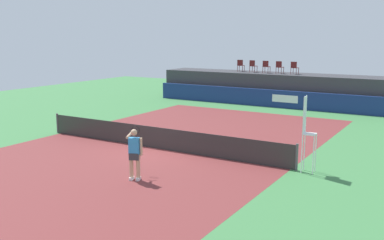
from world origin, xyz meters
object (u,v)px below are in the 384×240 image
at_px(spectator_chair_left, 253,66).
at_px(net_post_far, 297,157).
at_px(spectator_chair_center, 266,66).
at_px(tennis_player, 135,152).
at_px(umpire_chair, 307,129).
at_px(spectator_chair_right, 279,67).
at_px(spectator_chair_far_left, 241,65).
at_px(spectator_chair_far_right, 294,67).
at_px(net_post_near, 57,123).
at_px(tennis_ball, 171,133).

distance_m(spectator_chair_left, net_post_far, 17.46).
distance_m(spectator_chair_center, tennis_player, 19.23).
xyz_separation_m(umpire_chair, net_post_far, (-0.32, 0.01, -1.09)).
relative_size(spectator_chair_right, umpire_chair, 0.32).
height_order(spectator_chair_far_left, umpire_chair, spectator_chair_far_left).
height_order(spectator_chair_right, spectator_chair_far_right, same).
bearing_deg(spectator_chair_left, net_post_near, -105.04).
bearing_deg(spectator_chair_right, spectator_chair_far_right, -1.95).
distance_m(spectator_chair_center, tennis_ball, 12.52).
relative_size(net_post_far, tennis_player, 0.56).
distance_m(net_post_far, tennis_player, 5.88).
height_order(spectator_chair_center, net_post_near, spectator_chair_center).
bearing_deg(spectator_chair_center, tennis_player, -81.48).
height_order(tennis_player, tennis_ball, tennis_player).
bearing_deg(net_post_far, spectator_chair_far_left, 121.46).
relative_size(net_post_near, tennis_ball, 14.71).
distance_m(umpire_chair, tennis_ball, 8.37).
distance_m(spectator_chair_far_left, tennis_ball, 12.95).
distance_m(spectator_chair_center, spectator_chair_far_right, 2.13).
relative_size(net_post_near, net_post_far, 1.00).
distance_m(spectator_chair_right, net_post_near, 16.39).
bearing_deg(spectator_chair_center, spectator_chair_far_right, -2.19).
xyz_separation_m(spectator_chair_far_left, spectator_chair_center, (2.16, -0.29, 0.00)).
distance_m(spectator_chair_far_left, spectator_chair_far_right, 4.31).
bearing_deg(tennis_player, spectator_chair_far_left, 104.58).
bearing_deg(net_post_far, spectator_chair_right, 112.44).
bearing_deg(spectator_chair_center, umpire_chair, -63.38).
height_order(spectator_chair_left, net_post_far, spectator_chair_left).
height_order(spectator_chair_center, tennis_ball, spectator_chair_center).
xyz_separation_m(spectator_chair_center, tennis_ball, (-0.17, -12.23, -2.66)).
height_order(spectator_chair_right, umpire_chair, spectator_chair_right).
bearing_deg(spectator_chair_center, spectator_chair_left, 172.83).
distance_m(spectator_chair_left, tennis_player, 19.55).
height_order(spectator_chair_left, net_post_near, spectator_chair_left).
bearing_deg(spectator_chair_far_left, spectator_chair_center, -7.58).
relative_size(spectator_chair_center, tennis_ball, 13.06).
bearing_deg(spectator_chair_far_left, spectator_chair_far_right, -4.92).
bearing_deg(spectator_chair_far_right, tennis_ball, -100.72).
height_order(spectator_chair_far_left, spectator_chair_center, same).
bearing_deg(tennis_ball, umpire_chair, -20.17).
distance_m(spectator_chair_far_left, tennis_player, 19.94).
xyz_separation_m(net_post_far, tennis_ball, (-7.40, 2.83, -0.46)).
relative_size(spectator_chair_left, tennis_ball, 13.06).
height_order(spectator_chair_far_left, tennis_ball, spectator_chair_far_left).
distance_m(spectator_chair_center, net_post_far, 16.85).
relative_size(spectator_chair_left, tennis_player, 0.50).
bearing_deg(umpire_chair, spectator_chair_far_right, 109.89).
distance_m(spectator_chair_right, umpire_chair, 16.42).
distance_m(spectator_chair_right, tennis_ball, 12.53).
bearing_deg(umpire_chair, net_post_far, 178.41).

